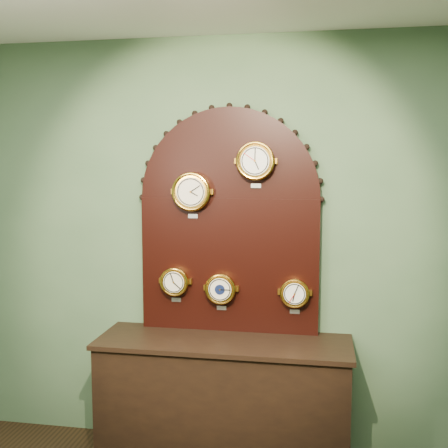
% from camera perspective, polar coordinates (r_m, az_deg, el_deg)
% --- Properties ---
extents(wall_back, '(4.00, 0.00, 4.00)m').
position_cam_1_polar(wall_back, '(3.74, 0.67, -2.32)').
color(wall_back, '#4A6948').
rests_on(wall_back, ground).
extents(shop_counter, '(1.60, 0.50, 0.80)m').
position_cam_1_polar(shop_counter, '(3.77, -0.06, -18.16)').
color(shop_counter, black).
rests_on(shop_counter, ground_plane).
extents(display_board, '(1.26, 0.06, 1.53)m').
position_cam_1_polar(display_board, '(3.66, 0.55, 1.06)').
color(display_board, black).
rests_on(display_board, shop_counter).
extents(roman_clock, '(0.26, 0.08, 0.31)m').
position_cam_1_polar(roman_clock, '(3.63, -3.38, 3.36)').
color(roman_clock, gold).
rests_on(roman_clock, display_board).
extents(arabic_clock, '(0.25, 0.08, 0.30)m').
position_cam_1_polar(arabic_clock, '(3.55, 3.29, 6.55)').
color(arabic_clock, gold).
rests_on(arabic_clock, display_board).
extents(hygrometer, '(0.20, 0.08, 0.25)m').
position_cam_1_polar(hygrometer, '(3.75, -5.13, -5.96)').
color(hygrometer, gold).
rests_on(hygrometer, display_board).
extents(barometer, '(0.21, 0.08, 0.26)m').
position_cam_1_polar(barometer, '(3.69, -0.34, -6.72)').
color(barometer, gold).
rests_on(barometer, display_board).
extents(tide_clock, '(0.19, 0.08, 0.24)m').
position_cam_1_polar(tide_clock, '(3.63, 7.36, -7.11)').
color(tide_clock, gold).
rests_on(tide_clock, display_board).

